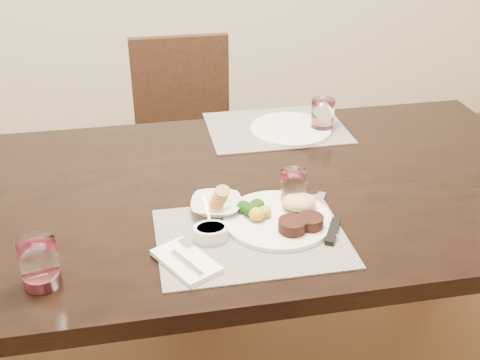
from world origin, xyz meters
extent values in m
cube|color=black|center=(0.00, 0.00, 0.72)|extent=(2.00, 1.00, 0.05)
cube|color=black|center=(0.92, 0.42, 0.35)|extent=(0.08, 0.08, 0.70)
cube|color=black|center=(0.00, 0.85, 0.43)|extent=(0.42, 0.42, 0.04)
cube|color=black|center=(-0.18, 0.67, 0.21)|extent=(0.04, 0.04, 0.41)
cube|color=black|center=(0.18, 0.67, 0.21)|extent=(0.04, 0.04, 0.41)
cube|color=black|center=(-0.18, 1.03, 0.21)|extent=(0.04, 0.04, 0.41)
cube|color=black|center=(0.18, 1.03, 0.21)|extent=(0.04, 0.04, 0.41)
cube|color=black|center=(0.00, 1.04, 0.68)|extent=(0.42, 0.04, 0.45)
cube|color=gray|center=(0.04, -0.26, 0.75)|extent=(0.46, 0.34, 0.00)
cube|color=gray|center=(0.26, 0.37, 0.75)|extent=(0.46, 0.34, 0.00)
cylinder|color=silver|center=(0.12, -0.20, 0.76)|extent=(0.28, 0.28, 0.01)
cylinder|color=black|center=(0.14, -0.27, 0.78)|extent=(0.07, 0.07, 0.03)
cylinder|color=black|center=(0.19, -0.26, 0.78)|extent=(0.07, 0.07, 0.03)
ellipsoid|color=tan|center=(0.19, -0.17, 0.78)|extent=(0.09, 0.08, 0.04)
ellipsoid|color=#15400C|center=(0.06, -0.18, 0.78)|extent=(0.04, 0.04, 0.04)
ellipsoid|color=gold|center=(0.07, -0.20, 0.78)|extent=(0.04, 0.04, 0.03)
cube|color=white|center=(-0.13, -0.33, 0.76)|extent=(0.16, 0.19, 0.01)
cube|color=white|center=(-0.13, -0.35, 0.77)|extent=(0.07, 0.11, 0.00)
cube|color=white|center=(-0.12, -0.27, 0.77)|extent=(0.04, 0.05, 0.00)
cube|color=white|center=(0.24, -0.15, 0.76)|extent=(0.09, 0.15, 0.00)
cube|color=black|center=(0.24, -0.28, 0.76)|extent=(0.07, 0.11, 0.01)
imported|color=silver|center=(-0.02, -0.12, 0.77)|extent=(0.16, 0.16, 0.03)
cylinder|color=olive|center=(-0.02, -0.12, 0.79)|extent=(0.04, 0.05, 0.04)
cylinder|color=silver|center=(-0.06, -0.24, 0.77)|extent=(0.09, 0.09, 0.03)
cylinder|color=#0E3B0D|center=(-0.06, -0.24, 0.78)|extent=(0.07, 0.07, 0.01)
cube|color=white|center=(-0.06, -0.19, 0.80)|extent=(0.01, 0.06, 0.04)
cylinder|color=silver|center=(0.18, -0.12, 0.80)|extent=(0.07, 0.07, 0.09)
cylinder|color=#38050D|center=(0.18, -0.12, 0.77)|extent=(0.06, 0.06, 0.02)
cylinder|color=silver|center=(0.30, 0.34, 0.76)|extent=(0.27, 0.27, 0.01)
cylinder|color=silver|center=(0.41, 0.33, 0.81)|extent=(0.08, 0.08, 0.11)
cylinder|color=#38050D|center=(0.41, 0.33, 0.77)|extent=(0.07, 0.07, 0.03)
cylinder|color=silver|center=(-0.44, -0.34, 0.81)|extent=(0.08, 0.08, 0.11)
cylinder|color=#38050D|center=(-0.44, -0.34, 0.76)|extent=(0.07, 0.07, 0.03)
camera|label=1|loc=(-0.22, -1.45, 1.59)|focal=45.00mm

